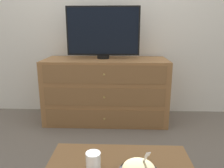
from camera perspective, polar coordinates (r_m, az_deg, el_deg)
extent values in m
plane|color=#70665B|center=(3.18, -1.34, -6.83)|extent=(12.00, 12.00, 0.00)
cube|color=white|center=(2.99, -1.47, 17.23)|extent=(12.00, 0.05, 2.60)
cube|color=#9E6B3D|center=(2.76, -1.61, -1.59)|extent=(1.49, 0.58, 0.79)
cube|color=brown|center=(2.57, -2.00, -9.03)|extent=(1.37, 0.01, 0.21)
sphere|color=tan|center=(2.56, -2.01, -9.08)|extent=(0.02, 0.02, 0.02)
cube|color=brown|center=(2.48, -2.05, -3.45)|extent=(1.37, 0.01, 0.21)
sphere|color=tan|center=(2.47, -2.06, -3.49)|extent=(0.02, 0.02, 0.02)
cube|color=brown|center=(2.41, -2.11, 2.50)|extent=(1.37, 0.01, 0.21)
sphere|color=tan|center=(2.40, -2.12, 2.47)|extent=(0.02, 0.02, 0.02)
cylinder|color=black|center=(2.72, -2.29, 7.11)|extent=(0.15, 0.15, 0.04)
cube|color=black|center=(2.70, -2.34, 13.65)|extent=(0.88, 0.04, 0.58)
cube|color=black|center=(2.68, -2.38, 13.65)|extent=(0.84, 0.01, 0.54)
cube|color=silver|center=(1.19, 8.32, -19.26)|extent=(0.04, 0.09, 0.13)
cube|color=silver|center=(1.12, 9.29, -17.68)|extent=(0.03, 0.03, 0.03)
cylinder|color=beige|center=(1.26, -4.89, -20.13)|extent=(0.07, 0.07, 0.06)
cylinder|color=white|center=(1.25, -4.91, -19.42)|extent=(0.08, 0.08, 0.10)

